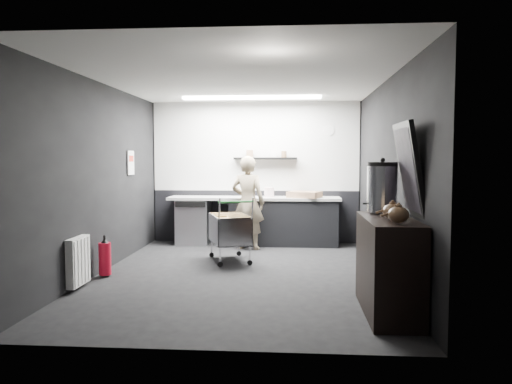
{
  "coord_description": "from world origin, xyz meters",
  "views": [
    {
      "loc": [
        0.73,
        -6.85,
        1.64
      ],
      "look_at": [
        0.19,
        0.4,
        1.13
      ],
      "focal_mm": 35.0,
      "sensor_mm": 36.0,
      "label": 1
    }
  ],
  "objects": [
    {
      "name": "ceiling_strip",
      "position": [
        0.0,
        1.85,
        2.67
      ],
      "size": [
        2.4,
        0.2,
        0.04
      ],
      "primitive_type": "cube",
      "color": "white",
      "rests_on": "ceiling"
    },
    {
      "name": "fire_extinguisher",
      "position": [
        -1.85,
        -0.25,
        0.27
      ],
      "size": [
        0.17,
        0.17,
        0.55
      ],
      "color": "#B00B20",
      "rests_on": "floor"
    },
    {
      "name": "dado_panel",
      "position": [
        0.0,
        2.73,
        0.5
      ],
      "size": [
        3.95,
        0.02,
        1.0
      ],
      "primitive_type": "cube",
      "color": "black",
      "rests_on": "wall_back"
    },
    {
      "name": "wall_back",
      "position": [
        0.0,
        2.75,
        1.35
      ],
      "size": [
        5.5,
        0.0,
        5.5
      ],
      "primitive_type": "plane",
      "rotation": [
        1.57,
        0.0,
        0.0
      ],
      "color": "black",
      "rests_on": "floor"
    },
    {
      "name": "poster_red_band",
      "position": [
        -1.98,
        1.3,
        1.62
      ],
      "size": [
        0.02,
        0.22,
        0.1
      ],
      "primitive_type": "cube",
      "color": "red",
      "rests_on": "poster"
    },
    {
      "name": "cardboard_box",
      "position": [
        0.94,
        2.37,
        0.96
      ],
      "size": [
        0.68,
        0.6,
        0.11
      ],
      "primitive_type": "cube",
      "rotation": [
        0.0,
        0.0,
        -0.38
      ],
      "color": "#8D684B",
      "rests_on": "prep_counter"
    },
    {
      "name": "wall_clock",
      "position": [
        1.4,
        2.72,
        2.15
      ],
      "size": [
        0.2,
        0.03,
        0.2
      ],
      "primitive_type": "cylinder",
      "rotation": [
        1.57,
        0.0,
        0.0
      ],
      "color": "white",
      "rests_on": "wall_back"
    },
    {
      "name": "floor",
      "position": [
        0.0,
        0.0,
        0.0
      ],
      "size": [
        5.5,
        5.5,
        0.0
      ],
      "primitive_type": "plane",
      "color": "black",
      "rests_on": "ground"
    },
    {
      "name": "wall_right",
      "position": [
        2.0,
        0.0,
        1.35
      ],
      "size": [
        0.0,
        5.5,
        5.5
      ],
      "primitive_type": "plane",
      "rotation": [
        1.57,
        0.0,
        -1.57
      ],
      "color": "black",
      "rests_on": "floor"
    },
    {
      "name": "sideboard",
      "position": [
        1.74,
        -1.56,
        0.63
      ],
      "size": [
        0.58,
        1.34,
        2.01
      ],
      "color": "black",
      "rests_on": "floor"
    },
    {
      "name": "person",
      "position": [
        -0.08,
        1.97,
        0.83
      ],
      "size": [
        0.69,
        0.54,
        1.67
      ],
      "primitive_type": "imported",
      "rotation": [
        0.0,
        0.0,
        2.9
      ],
      "color": "#C1B699",
      "rests_on": "floor"
    },
    {
      "name": "white_container",
      "position": [
        -0.12,
        2.37,
        0.98
      ],
      "size": [
        0.18,
        0.14,
        0.15
      ],
      "primitive_type": "cube",
      "rotation": [
        0.0,
        0.0,
        0.07
      ],
      "color": "white",
      "rests_on": "prep_counter"
    },
    {
      "name": "radiator",
      "position": [
        -1.94,
        -0.9,
        0.35
      ],
      "size": [
        0.1,
        0.5,
        0.6
      ],
      "primitive_type": "cube",
      "color": "white",
      "rests_on": "wall_left"
    },
    {
      "name": "poster",
      "position": [
        -1.98,
        1.3,
        1.55
      ],
      "size": [
        0.02,
        0.3,
        0.4
      ],
      "primitive_type": "cube",
      "color": "white",
      "rests_on": "wall_left"
    },
    {
      "name": "floating_shelf",
      "position": [
        0.2,
        2.62,
        1.62
      ],
      "size": [
        1.2,
        0.22,
        0.04
      ],
      "primitive_type": "cube",
      "color": "black",
      "rests_on": "wall_back"
    },
    {
      "name": "prep_counter",
      "position": [
        0.14,
        2.42,
        0.46
      ],
      "size": [
        3.2,
        0.61,
        0.9
      ],
      "color": "black",
      "rests_on": "floor"
    },
    {
      "name": "shopping_cart",
      "position": [
        -0.27,
        0.91,
        0.47
      ],
      "size": [
        0.81,
        1.08,
        1.0
      ],
      "color": "silver",
      "rests_on": "floor"
    },
    {
      "name": "pink_tub",
      "position": [
        0.28,
        2.42,
        0.99
      ],
      "size": [
        0.18,
        0.18,
        0.18
      ],
      "primitive_type": "cylinder",
      "color": "silver",
      "rests_on": "prep_counter"
    },
    {
      "name": "wall_front",
      "position": [
        0.0,
        -2.75,
        1.35
      ],
      "size": [
        5.5,
        0.0,
        5.5
      ],
      "primitive_type": "plane",
      "rotation": [
        -1.57,
        0.0,
        0.0
      ],
      "color": "black",
      "rests_on": "floor"
    },
    {
      "name": "wall_left",
      "position": [
        -2.0,
        0.0,
        1.35
      ],
      "size": [
        0.0,
        5.5,
        5.5
      ],
      "primitive_type": "plane",
      "rotation": [
        1.57,
        0.0,
        1.57
      ],
      "color": "black",
      "rests_on": "floor"
    },
    {
      "name": "kitchen_wall_panel",
      "position": [
        0.0,
        2.73,
        1.85
      ],
      "size": [
        3.95,
        0.02,
        1.7
      ],
      "primitive_type": "cube",
      "color": "silver",
      "rests_on": "wall_back"
    },
    {
      "name": "ceiling",
      "position": [
        0.0,
        0.0,
        2.7
      ],
      "size": [
        5.5,
        5.5,
        0.0
      ],
      "primitive_type": "plane",
      "rotation": [
        3.14,
        0.0,
        0.0
      ],
      "color": "silver",
      "rests_on": "wall_back"
    }
  ]
}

